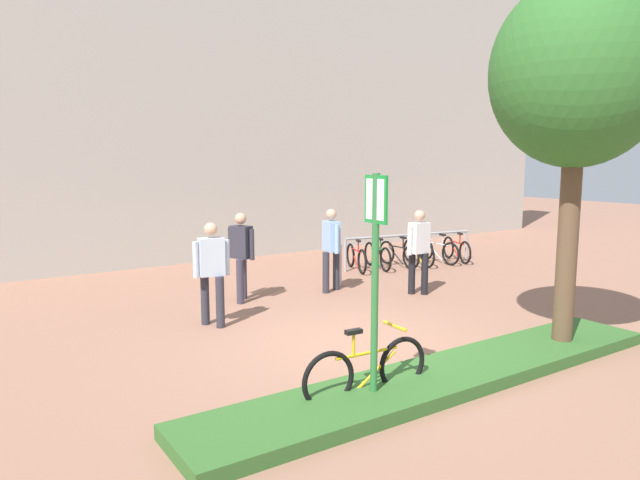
{
  "coord_description": "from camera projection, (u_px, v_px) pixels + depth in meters",
  "views": [
    {
      "loc": [
        -5.1,
        -6.55,
        2.75
      ],
      "look_at": [
        0.48,
        1.86,
        1.31
      ],
      "focal_mm": 32.41,
      "sensor_mm": 36.0,
      "label": 1
    }
  ],
  "objects": [
    {
      "name": "tree_sidewalk",
      "position": [
        578.0,
        75.0,
        7.79
      ],
      "size": [
        2.35,
        2.35,
        5.2
      ],
      "color": "brown",
      "rests_on": "ground"
    },
    {
      "name": "person_suited_dark",
      "position": [
        241.0,
        251.0,
        11.05
      ],
      "size": [
        0.39,
        0.56,
        1.72
      ],
      "color": "#383342",
      "rests_on": "ground"
    },
    {
      "name": "bike_at_sign",
      "position": [
        367.0,
        370.0,
        6.6
      ],
      "size": [
        1.68,
        0.42,
        0.86
      ],
      "color": "black",
      "rests_on": "ground"
    },
    {
      "name": "planter_strip",
      "position": [
        448.0,
        376.0,
        7.14
      ],
      "size": [
        7.0,
        1.1,
        0.16
      ],
      "primitive_type": "cube",
      "color": "#336028",
      "rests_on": "ground"
    },
    {
      "name": "person_shirt_white",
      "position": [
        212.0,
        267.0,
        9.4
      ],
      "size": [
        0.6,
        0.44,
        1.72
      ],
      "color": "#2D2D38",
      "rests_on": "ground"
    },
    {
      "name": "parking_sign_post",
      "position": [
        375.0,
        257.0,
        6.26
      ],
      "size": [
        0.08,
        0.36,
        2.59
      ],
      "color": "#2D7238",
      "rests_on": "ground"
    },
    {
      "name": "person_shirt_blue",
      "position": [
        331.0,
        245.0,
        11.88
      ],
      "size": [
        0.49,
        0.6,
        1.72
      ],
      "color": "#2D2D38",
      "rests_on": "ground"
    },
    {
      "name": "bollard_steel",
      "position": [
        338.0,
        265.0,
        12.46
      ],
      "size": [
        0.16,
        0.16,
        0.9
      ],
      "primitive_type": "cylinder",
      "color": "#ADADB2",
      "rests_on": "ground"
    },
    {
      "name": "building_facade",
      "position": [
        163.0,
        70.0,
        14.82
      ],
      "size": [
        28.0,
        1.2,
        10.0
      ],
      "primitive_type": "cube",
      "color": "#B2ADA3",
      "rests_on": "ground"
    },
    {
      "name": "ground_plane",
      "position": [
        362.0,
        345.0,
        8.58
      ],
      "size": [
        60.0,
        60.0,
        0.0
      ],
      "primitive_type": "plane",
      "color": "#936651"
    },
    {
      "name": "bike_rack_cluster",
      "position": [
        408.0,
        252.0,
        14.84
      ],
      "size": [
        3.72,
        1.91,
        0.83
      ],
      "color": "#99999E",
      "rests_on": "ground"
    },
    {
      "name": "person_casual_tan",
      "position": [
        419.0,
        246.0,
        11.63
      ],
      "size": [
        0.61,
        0.32,
        1.72
      ],
      "color": "black",
      "rests_on": "ground"
    }
  ]
}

